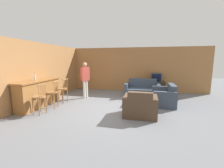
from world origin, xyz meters
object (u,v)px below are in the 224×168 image
(book_on_table, at_px, (137,94))
(armchair_near, at_px, (140,107))
(bar_chair_mid, at_px, (52,94))
(tv, at_px, (156,77))
(bar_chair_near, at_px, (39,98))
(loveseat_right, at_px, (164,97))
(person_by_window, at_px, (85,78))
(couch_far, at_px, (142,91))
(tv_unit, at_px, (156,87))
(coffee_table, at_px, (137,96))
(bottle, at_px, (35,77))
(bar_chair_far, at_px, (63,90))

(book_on_table, bearing_deg, armchair_near, -82.80)
(bar_chair_mid, relative_size, tv, 1.85)
(bar_chair_mid, distance_m, book_on_table, 3.48)
(bar_chair_near, bearing_deg, tv, 47.11)
(loveseat_right, height_order, person_by_window, person_by_window)
(couch_far, bearing_deg, book_on_table, -97.69)
(loveseat_right, bearing_deg, tv_unit, 95.74)
(couch_far, height_order, book_on_table, couch_far)
(couch_far, distance_m, loveseat_right, 1.52)
(tv_unit, height_order, person_by_window, person_by_window)
(loveseat_right, distance_m, book_on_table, 1.14)
(couch_far, height_order, tv, tv)
(bar_chair_near, bearing_deg, couch_far, 44.44)
(bar_chair_near, distance_m, book_on_table, 3.83)
(coffee_table, xyz_separation_m, bottle, (-3.85, -1.44, 0.87))
(bar_chair_mid, relative_size, bar_chair_far, 1.00)
(armchair_near, relative_size, loveseat_right, 0.78)
(bar_chair_near, distance_m, bar_chair_mid, 0.74)
(bar_chair_far, height_order, tv, tv)
(loveseat_right, bearing_deg, bottle, -162.88)
(bar_chair_near, relative_size, bottle, 3.78)
(bar_chair_near, height_order, loveseat_right, bar_chair_near)
(bar_chair_mid, bearing_deg, loveseat_right, 17.94)
(bar_chair_near, distance_m, armchair_near, 3.46)
(couch_far, relative_size, person_by_window, 0.99)
(bar_chair_far, height_order, bottle, bottle)
(coffee_table, distance_m, person_by_window, 2.67)
(tv_unit, height_order, bottle, bottle)
(bar_chair_far, relative_size, armchair_near, 0.98)
(loveseat_right, xyz_separation_m, tv_unit, (-0.23, 2.29, 0.01))
(loveseat_right, xyz_separation_m, person_by_window, (-3.68, 0.31, 0.69))
(book_on_table, height_order, person_by_window, person_by_window)
(couch_far, xyz_separation_m, tv, (0.73, 1.11, 0.58))
(tv, xyz_separation_m, bottle, (-4.75, -3.82, 0.31))
(coffee_table, bearing_deg, bar_chair_near, -147.41)
(coffee_table, height_order, book_on_table, book_on_table)
(coffee_table, bearing_deg, bar_chair_mid, -157.72)
(armchair_near, distance_m, person_by_window, 3.41)
(coffee_table, height_order, bottle, bottle)
(bar_chair_far, xyz_separation_m, book_on_table, (3.22, 0.58, -0.14))
(tv_unit, bearing_deg, book_on_table, -110.77)
(bar_chair_mid, xyz_separation_m, couch_far, (3.39, 2.58, -0.24))
(armchair_near, xyz_separation_m, tv, (0.71, 3.87, 0.58))
(bar_chair_near, distance_m, tv, 6.06)
(bottle, xyz_separation_m, book_on_table, (3.85, 1.45, -0.79))
(coffee_table, distance_m, tv, 2.60)
(loveseat_right, relative_size, person_by_window, 0.79)
(tv, bearing_deg, armchair_near, -100.38)
(armchair_near, distance_m, tv_unit, 3.94)
(bottle, bearing_deg, couch_far, 34.00)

